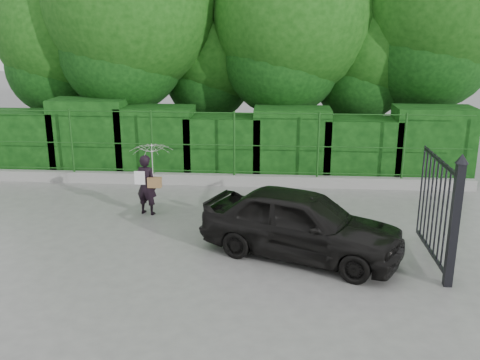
{
  "coord_description": "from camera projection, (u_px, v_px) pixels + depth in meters",
  "views": [
    {
      "loc": [
        1.63,
        -9.85,
        4.39
      ],
      "look_at": [
        0.8,
        1.3,
        1.1
      ],
      "focal_mm": 40.0,
      "sensor_mm": 36.0,
      "label": 1
    }
  ],
  "objects": [
    {
      "name": "woman",
      "position": [
        151.0,
        168.0,
        12.52
      ],
      "size": [
        1.0,
        1.02,
        1.72
      ],
      "color": "black",
      "rests_on": "ground"
    },
    {
      "name": "fence",
      "position": [
        228.0,
        143.0,
        14.73
      ],
      "size": [
        14.13,
        0.06,
        1.8
      ],
      "color": "#1A4E17",
      "rests_on": "kerb"
    },
    {
      "name": "hedge",
      "position": [
        223.0,
        143.0,
        15.76
      ],
      "size": [
        14.2,
        1.2,
        2.25
      ],
      "color": "black",
      "rests_on": "ground"
    },
    {
      "name": "car",
      "position": [
        301.0,
        223.0,
        10.34
      ],
      "size": [
        4.23,
        2.97,
        1.34
      ],
      "primitive_type": "imported",
      "rotation": [
        0.0,
        0.0,
        1.18
      ],
      "color": "black",
      "rests_on": "ground"
    },
    {
      "name": "ground",
      "position": [
        196.0,
        250.0,
        10.77
      ],
      "size": [
        80.0,
        80.0,
        0.0
      ],
      "primitive_type": "plane",
      "color": "gray"
    },
    {
      "name": "kerb",
      "position": [
        220.0,
        180.0,
        15.04
      ],
      "size": [
        14.0,
        0.25,
        0.3
      ],
      "primitive_type": "cube",
      "color": "#9E9E99",
      "rests_on": "ground"
    },
    {
      "name": "trees",
      "position": [
        266.0,
        15.0,
        16.79
      ],
      "size": [
        17.1,
        6.15,
        8.08
      ],
      "color": "black",
      "rests_on": "ground"
    },
    {
      "name": "gate",
      "position": [
        446.0,
        212.0,
        9.42
      ],
      "size": [
        0.22,
        2.33,
        2.36
      ],
      "color": "black",
      "rests_on": "ground"
    }
  ]
}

